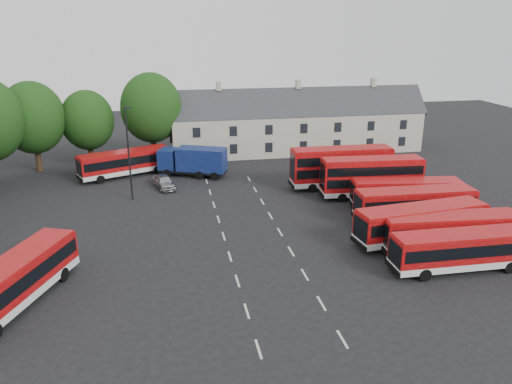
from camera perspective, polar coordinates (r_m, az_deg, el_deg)
ground at (r=41.59m, az=-3.37°, el=-6.17°), size 140.00×140.00×0.00m
lane_markings at (r=43.73m, az=-0.45°, el=-4.83°), size 5.15×33.80×0.01m
treeline at (r=60.05m, az=-26.24°, el=6.47°), size 29.92×32.59×12.01m
terrace_houses at (r=71.26m, az=4.71°, el=7.70°), size 35.70×7.13×10.06m
bus_row_a at (r=39.93m, az=22.50°, el=-5.94°), size 10.63×2.55×3.00m
bus_row_b at (r=42.77m, az=21.39°, el=-4.02°), size 11.31×3.41×3.15m
bus_row_c at (r=43.65m, az=18.36°, el=-3.16°), size 11.57×3.93×3.21m
bus_row_d at (r=48.11m, az=17.72°, el=-1.12°), size 11.09×2.90×3.11m
bus_row_e at (r=51.07m, az=16.80°, el=0.04°), size 10.86×3.92×3.00m
bus_dd_south at (r=53.32m, az=13.06°, el=1.88°), size 10.62×3.12×4.30m
bus_dd_north at (r=55.90m, az=9.71°, el=3.04°), size 11.15×2.77×4.56m
bus_west at (r=36.04m, az=-25.99°, el=-9.00°), size 6.54×11.30×3.16m
bus_north at (r=61.51m, az=-14.73°, el=3.42°), size 10.97×6.68×3.08m
box_truck at (r=59.94m, az=-7.16°, el=3.62°), size 8.34×5.38×3.50m
silver_car at (r=56.38m, az=-10.47°, el=1.16°), size 2.85×4.61×1.47m
lamppost at (r=52.17m, az=-14.33°, el=4.51°), size 0.67×0.39×9.69m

